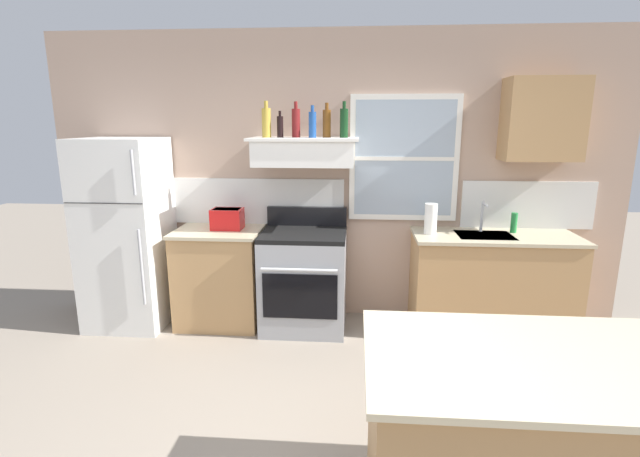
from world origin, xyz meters
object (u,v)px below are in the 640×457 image
object	(u,v)px
bottle_red_label_wine	(296,122)
paper_towel_roll	(431,219)
stove_range	(304,279)
bottle_champagne_gold_foil	(266,122)
dish_soap_bottle	(514,223)
toaster	(227,218)
bottle_amber_wine	(327,123)
kitchen_island	(520,449)
bottle_dark_green_wine	(344,122)
bottle_blue_liqueur	(312,124)
bottle_balsamic_dark	(280,126)
refrigerator	(126,234)

from	to	relation	value
bottle_red_label_wine	paper_towel_roll	bearing A→B (deg)	-4.98
stove_range	bottle_champagne_gold_foil	world-z (taller)	bottle_champagne_gold_foil
dish_soap_bottle	paper_towel_roll	bearing A→B (deg)	-172.42
toaster	bottle_amber_wine	world-z (taller)	bottle_amber_wine
bottle_amber_wine	toaster	bearing A→B (deg)	-176.70
bottle_amber_wine	kitchen_island	distance (m)	2.90
bottle_amber_wine	stove_range	bearing A→B (deg)	-147.43
dish_soap_bottle	kitchen_island	size ratio (longest dim) A/B	0.13
bottle_champagne_gold_foil	bottle_amber_wine	distance (m)	0.53
bottle_dark_green_wine	bottle_amber_wine	bearing A→B (deg)	166.89
bottle_champagne_gold_foil	bottle_blue_liqueur	world-z (taller)	bottle_champagne_gold_foil
dish_soap_bottle	kitchen_island	distance (m)	2.48
bottle_blue_liqueur	dish_soap_bottle	distance (m)	2.00
paper_towel_roll	bottle_red_label_wine	bearing A→B (deg)	175.02
stove_range	kitchen_island	size ratio (longest dim) A/B	0.78
bottle_red_label_wine	bottle_champagne_gold_foil	bearing A→B (deg)	-168.44
bottle_blue_liqueur	bottle_dark_green_wine	distance (m)	0.27
stove_range	bottle_balsamic_dark	bearing A→B (deg)	157.68
refrigerator	kitchen_island	size ratio (longest dim) A/B	1.24
bottle_balsamic_dark	dish_soap_bottle	xyz separation A→B (m)	(2.09, 0.05, -0.84)
bottle_champagne_gold_foil	bottle_dark_green_wine	world-z (taller)	bottle_champagne_gold_foil
dish_soap_bottle	kitchen_island	bearing A→B (deg)	-105.96
paper_towel_roll	kitchen_island	xyz separation A→B (m)	(0.09, -2.23, -0.59)
bottle_amber_wine	dish_soap_bottle	bearing A→B (deg)	0.38
toaster	bottle_dark_green_wine	world-z (taller)	bottle_dark_green_wine
refrigerator	bottle_amber_wine	world-z (taller)	bottle_amber_wine
bottle_red_label_wine	bottle_blue_liqueur	distance (m)	0.18
bottle_champagne_gold_foil	bottle_amber_wine	bearing A→B (deg)	3.88
bottle_red_label_wine	kitchen_island	size ratio (longest dim) A/B	0.22
toaster	bottle_blue_liqueur	world-z (taller)	bottle_blue_liqueur
kitchen_island	bottle_amber_wine	bearing A→B (deg)	113.73
bottle_amber_wine	paper_towel_roll	distance (m)	1.25
refrigerator	bottle_dark_green_wine	distance (m)	2.24
refrigerator	kitchen_island	world-z (taller)	refrigerator
bottle_champagne_gold_foil	bottle_red_label_wine	bearing A→B (deg)	11.56
kitchen_island	bottle_champagne_gold_foil	bearing A→B (deg)	124.18
refrigerator	kitchen_island	distance (m)	3.61
bottle_blue_liqueur	bottle_dark_green_wine	bearing A→B (deg)	6.86
stove_range	paper_towel_roll	size ratio (longest dim) A/B	4.04
bottle_champagne_gold_foil	bottle_blue_liqueur	xyz separation A→B (m)	(0.41, -0.03, -0.02)
bottle_blue_liqueur	bottle_red_label_wine	bearing A→B (deg)	151.38
bottle_balsamic_dark	paper_towel_roll	xyz separation A→B (m)	(1.34, -0.05, -0.80)
bottle_balsamic_dark	refrigerator	bearing A→B (deg)	-175.66
bottle_blue_liqueur	bottle_dark_green_wine	size ratio (longest dim) A/B	0.89
refrigerator	toaster	distance (m)	0.95
bottle_amber_wine	bottle_blue_liqueur	bearing A→B (deg)	-150.33
bottle_champagne_gold_foil	bottle_balsamic_dark	distance (m)	0.13
bottle_blue_liqueur	kitchen_island	xyz separation A→B (m)	(1.14, -2.25, -1.40)
bottle_dark_green_wine	stove_range	bearing A→B (deg)	-165.48
stove_range	toaster	bearing A→B (deg)	174.16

